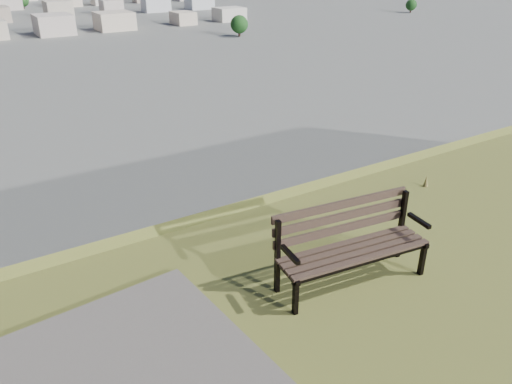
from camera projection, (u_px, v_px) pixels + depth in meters
park_bench at (349, 240)px, 5.42m from camera, size 1.76×0.75×0.89m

